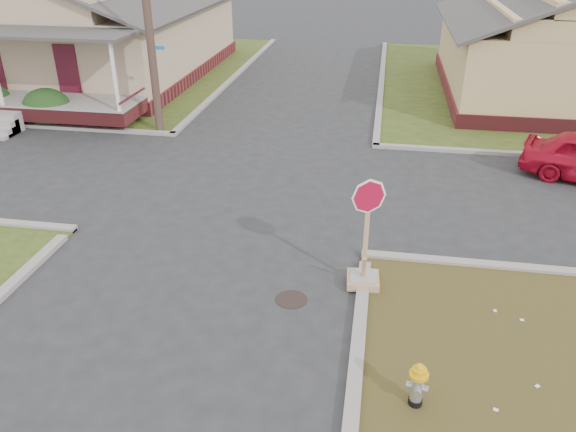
# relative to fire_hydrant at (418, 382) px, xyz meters

# --- Properties ---
(ground) EXTENTS (120.00, 120.00, 0.00)m
(ground) POSITION_rel_fire_hydrant_xyz_m (-4.56, 2.95, -0.49)
(ground) COLOR #28292B
(ground) RESTS_ON ground
(verge_far_left) EXTENTS (19.00, 19.00, 0.05)m
(verge_far_left) POSITION_rel_fire_hydrant_xyz_m (-17.56, 20.95, -0.46)
(verge_far_left) COLOR #364418
(verge_far_left) RESTS_ON ground
(curbs) EXTENTS (80.00, 40.00, 0.12)m
(curbs) POSITION_rel_fire_hydrant_xyz_m (-4.56, 7.95, -0.49)
(curbs) COLOR gray
(curbs) RESTS_ON ground
(manhole) EXTENTS (0.64, 0.64, 0.01)m
(manhole) POSITION_rel_fire_hydrant_xyz_m (-2.36, 2.45, -0.48)
(manhole) COLOR black
(manhole) RESTS_ON ground
(corner_house) EXTENTS (10.10, 15.50, 5.30)m
(corner_house) POSITION_rel_fire_hydrant_xyz_m (-14.56, 19.63, 1.79)
(corner_house) COLOR maroon
(corner_house) RESTS_ON ground
(side_house_yellow) EXTENTS (7.60, 11.60, 4.70)m
(side_house_yellow) POSITION_rel_fire_hydrant_xyz_m (5.44, 19.45, 1.70)
(side_house_yellow) COLOR maroon
(side_house_yellow) RESTS_ON ground
(fire_hydrant) EXTENTS (0.30, 0.30, 0.80)m
(fire_hydrant) POSITION_rel_fire_hydrant_xyz_m (0.00, 0.00, 0.00)
(fire_hydrant) COLOR black
(fire_hydrant) RESTS_ON ground
(stop_sign) EXTENTS (0.68, 0.66, 2.38)m
(stop_sign) POSITION_rel_fire_hydrant_xyz_m (-0.98, 3.20, 0.08)
(stop_sign) COLOR tan
(stop_sign) RESTS_ON ground
(hedge_right) EXTENTS (1.62, 1.33, 1.24)m
(hedge_right) POSITION_rel_fire_hydrant_xyz_m (-13.20, 12.00, 0.18)
(hedge_right) COLOR #1A3513
(hedge_right) RESTS_ON verge_far_left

